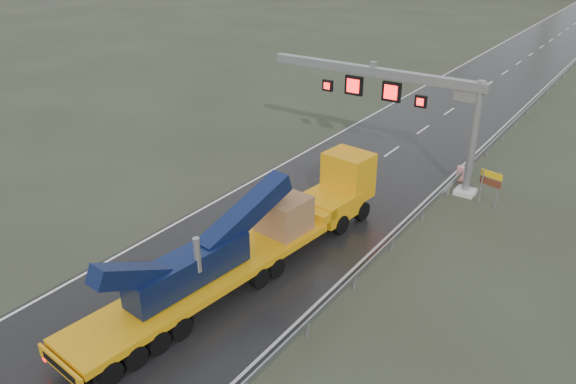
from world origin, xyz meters
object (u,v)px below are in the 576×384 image
Objects in this scene: exit_sign_pair at (491,182)px; striped_barrier at (462,174)px; heavy_haul_truck at (268,230)px; sign_gantry at (402,95)px.

exit_sign_pair is 2.31× the size of striped_barrier.
heavy_haul_truck is 8.30× the size of exit_sign_pair.
heavy_haul_truck is 19.15× the size of striped_barrier.
sign_gantry reaches higher than striped_barrier.
striped_barrier is at bearing 147.37° from exit_sign_pair.
sign_gantry is at bearing -173.82° from exit_sign_pair.
sign_gantry is at bearing 92.23° from heavy_haul_truck.
exit_sign_pair is (7.24, 12.20, -0.11)m from heavy_haul_truck.
heavy_haul_truck is at bearing -105.76° from exit_sign_pair.
sign_gantry is at bearing -149.43° from striped_barrier.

